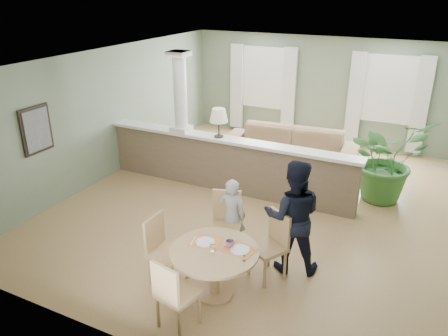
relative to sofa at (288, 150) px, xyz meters
The scene contains 12 objects.
ground 1.91m from the sofa, 85.71° to the right, with size 8.00×8.00×0.00m, color tan.
room_shell 1.85m from the sofa, 84.88° to the right, with size 7.02×8.02×2.71m.
pony_wall 1.88m from the sofa, 117.06° to the right, with size 5.32×0.38×2.70m.
sofa is the anchor object (origin of this frame).
houseplant 2.27m from the sofa, 17.12° to the right, with size 1.47×1.27×1.63m, color #336D2B.
dining_table 4.68m from the sofa, 83.37° to the right, with size 1.16×1.16×0.80m.
chair_far_boy 3.70m from the sofa, 86.43° to the right, with size 0.58×0.58×1.02m.
chair_far_man 4.05m from the sofa, 74.86° to the right, with size 0.61×0.61×0.98m.
chair_near 5.44m from the sofa, 85.89° to the right, with size 0.52×0.52×0.97m.
chair_side 4.69m from the sofa, 93.07° to the right, with size 0.46×0.46×0.99m.
child_person 3.58m from the sofa, 85.67° to the right, with size 0.44×0.29×1.21m, color #A5A5AA.
man_person 3.85m from the sofa, 71.04° to the right, with size 0.83×0.65×1.71m, color black.
Camera 1 is at (2.61, -7.02, 3.88)m, focal length 35.00 mm.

